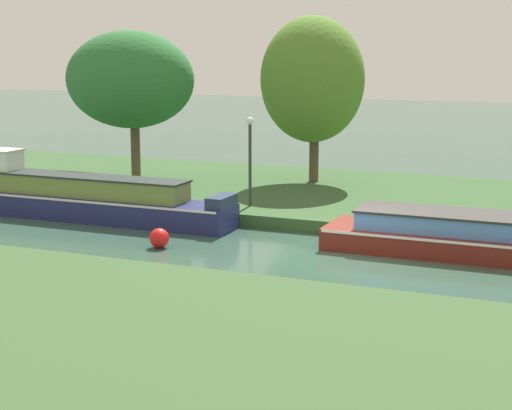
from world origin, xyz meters
TOP-DOWN VIEW (x-y plane):
  - ground_plane at (0.00, 0.00)m, footprint 120.00×120.00m
  - riverbank_far at (0.00, 7.00)m, footprint 72.00×10.00m
  - riverbank_near at (0.00, -9.00)m, footprint 72.00×10.00m
  - maroon_barge at (2.82, 1.20)m, footprint 7.13×2.15m
  - navy_narrowboat at (-9.02, 1.20)m, footprint 10.02×1.48m
  - willow_tree_left at (-9.93, 5.81)m, footprint 5.06×3.34m
  - willow_tree_centre at (-3.77, 8.43)m, footprint 3.83×3.66m
  - lamp_post at (-4.08, 3.36)m, footprint 0.24×0.24m
  - channel_buoy at (-4.82, -1.26)m, footprint 0.55×0.55m

SIDE VIEW (x-z plane):
  - ground_plane at x=0.00m, z-range 0.00..0.00m
  - riverbank_far at x=0.00m, z-range 0.00..0.40m
  - riverbank_near at x=0.00m, z-range 0.00..0.40m
  - channel_buoy at x=-4.82m, z-range 0.00..0.55m
  - maroon_barge at x=2.82m, z-range -0.08..1.05m
  - navy_narrowboat at x=-9.02m, z-range -0.37..1.72m
  - lamp_post at x=-4.08m, z-range 0.77..3.63m
  - willow_tree_left at x=-9.93m, z-range 1.41..7.00m
  - willow_tree_centre at x=-3.77m, z-range 1.15..7.27m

